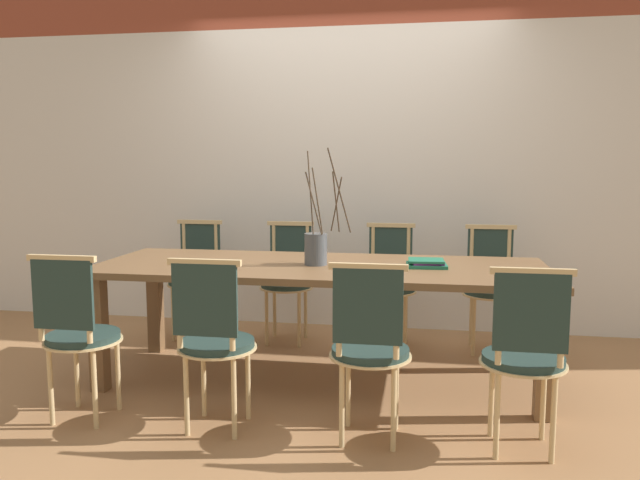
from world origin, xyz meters
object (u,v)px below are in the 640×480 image
dining_table (320,278)px  vase_centerpiece (316,247)px  chair_near_center (370,344)px  book_stack (427,263)px  chair_far_center (389,280)px

dining_table → vase_centerpiece: size_ratio=3.89×
chair_near_center → book_stack: chair_near_center is taller
chair_far_center → vase_centerpiece: vase_centerpiece is taller
dining_table → chair_far_center: bearing=65.2°
chair_far_center → vase_centerpiece: (-0.40, -0.83, 0.35)m
chair_far_center → vase_centerpiece: 0.98m
dining_table → book_stack: bearing=1.9°
vase_centerpiece → chair_far_center: bearing=64.4°
vase_centerpiece → book_stack: vase_centerpiece is taller
dining_table → book_stack: 0.65m
dining_table → chair_near_center: chair_near_center is taller
vase_centerpiece → book_stack: (0.66, 0.04, -0.09)m
book_stack → dining_table: bearing=-178.1°
vase_centerpiece → dining_table: bearing=36.0°
chair_far_center → chair_near_center: bearing=90.0°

